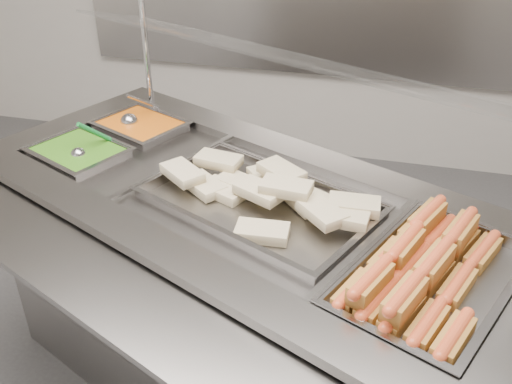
% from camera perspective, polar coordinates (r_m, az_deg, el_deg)
% --- Properties ---
extents(steam_counter, '(2.11, 1.57, 0.92)m').
position_cam_1_polar(steam_counter, '(2.09, -1.11, -10.96)').
color(steam_counter, slate).
rests_on(steam_counter, ground).
extents(tray_rail, '(1.79, 1.07, 0.05)m').
position_cam_1_polar(tray_rail, '(1.56, -13.87, -9.48)').
color(tray_rail, gray).
rests_on(tray_rail, steam_counter).
extents(sneeze_guard, '(1.67, 0.97, 0.45)m').
position_cam_1_polar(sneeze_guard, '(1.82, 3.25, 12.91)').
color(sneeze_guard, silver).
rests_on(sneeze_guard, steam_counter).
extents(pan_hotdogs, '(0.55, 0.66, 0.10)m').
position_cam_1_polar(pan_hotdogs, '(1.58, 17.08, -8.99)').
color(pan_hotdogs, gray).
rests_on(pan_hotdogs, steam_counter).
extents(pan_wraps, '(0.80, 0.66, 0.07)m').
position_cam_1_polar(pan_wraps, '(1.80, 0.25, -1.48)').
color(pan_wraps, gray).
rests_on(pan_wraps, steam_counter).
extents(pan_beans, '(0.38, 0.35, 0.10)m').
position_cam_1_polar(pan_beans, '(2.35, -11.40, 5.78)').
color(pan_beans, gray).
rests_on(pan_beans, steam_counter).
extents(pan_peas, '(0.38, 0.35, 0.10)m').
position_cam_1_polar(pan_peas, '(2.19, -17.21, 3.05)').
color(pan_peas, gray).
rests_on(pan_peas, steam_counter).
extents(hotdogs_in_buns, '(0.43, 0.60, 0.12)m').
position_cam_1_polar(hotdogs_in_buns, '(1.55, 16.24, -7.43)').
color(hotdogs_in_buns, '#95561F').
rests_on(hotdogs_in_buns, pan_hotdogs).
extents(tortilla_wraps, '(0.74, 0.44, 0.10)m').
position_cam_1_polar(tortilla_wraps, '(1.80, 1.28, 0.09)').
color(tortilla_wraps, tan).
rests_on(tortilla_wraps, pan_wraps).
extents(ladle, '(0.11, 0.19, 0.15)m').
position_cam_1_polar(ladle, '(2.35, -12.45, 6.97)').
color(ladle, '#B3B2B8').
rests_on(ladle, pan_beans).
extents(serving_spoon, '(0.10, 0.17, 0.15)m').
position_cam_1_polar(serving_spoon, '(2.15, -17.04, 3.96)').
color(serving_spoon, '#B3B2B8').
rests_on(serving_spoon, pan_peas).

